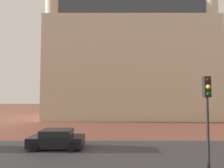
{
  "coord_description": "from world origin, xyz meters",
  "views": [
    {
      "loc": [
        -0.27,
        -5.16,
        4.19
      ],
      "look_at": [
        -0.26,
        9.63,
        4.98
      ],
      "focal_mm": 29.19,
      "sensor_mm": 36.0,
      "label": 1
    }
  ],
  "objects": [
    {
      "name": "ground_plane",
      "position": [
        0.0,
        10.0,
        0.0
      ],
      "size": [
        120.0,
        120.0,
        0.0
      ],
      "primitive_type": "plane",
      "color": "brown"
    },
    {
      "name": "street_asphalt_strip",
      "position": [
        0.0,
        7.3,
        0.0
      ],
      "size": [
        120.0,
        7.91,
        0.0
      ],
      "primitive_type": "cube",
      "color": "#38383D",
      "rests_on": "ground_plane"
    },
    {
      "name": "landmark_building",
      "position": [
        2.58,
        27.3,
        10.47
      ],
      "size": [
        28.06,
        11.05,
        36.02
      ],
      "color": "beige",
      "rests_on": "ground_plane"
    },
    {
      "name": "car_black",
      "position": [
        -4.53,
        9.04,
        0.69
      ],
      "size": [
        4.11,
        2.02,
        1.43
      ],
      "color": "black",
      "rests_on": "ground_plane"
    },
    {
      "name": "traffic_light_pole",
      "position": [
        3.8,
        2.63,
        3.43
      ],
      "size": [
        0.28,
        0.34,
        4.94
      ],
      "color": "black",
      "rests_on": "ground_plane"
    }
  ]
}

